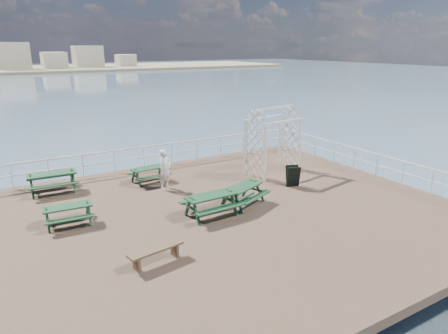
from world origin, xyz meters
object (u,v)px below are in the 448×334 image
picnic_table_a (68,211)px  picnic_table_e (243,191)px  picnic_table_d (211,201)px  person (165,170)px  trellis_arbor (273,144)px  picnic_table_b (52,178)px  flat_bench_near (156,252)px  picnic_table_c (149,171)px

picnic_table_a → picnic_table_e: bearing=-10.7°
picnic_table_d → person: size_ratio=1.11×
picnic_table_a → trellis_arbor: (9.52, 1.12, 0.92)m
picnic_table_b → picnic_table_e: (6.08, -5.20, -0.05)m
picnic_table_b → person: person is taller
picnic_table_b → flat_bench_near: (1.61, -7.59, -0.24)m
picnic_table_c → picnic_table_e: (2.15, -4.36, 0.05)m
picnic_table_e → picnic_table_a: bearing=142.7°
picnic_table_a → person: 4.54m
picnic_table_c → picnic_table_e: bearing=-70.2°
picnic_table_b → picnic_table_e: picnic_table_b is taller
picnic_table_b → picnic_table_d: 7.11m
picnic_table_b → picnic_table_d: bearing=-47.7°
picnic_table_a → trellis_arbor: size_ratio=0.52×
picnic_table_a → flat_bench_near: 4.26m
picnic_table_e → person: size_ratio=1.26×
picnic_table_e → trellis_arbor: bearing=14.7°
picnic_table_c → picnic_table_d: picnic_table_d is taller
picnic_table_c → person: bearing=-84.1°
trellis_arbor → person: 5.34m
picnic_table_e → picnic_table_b: bearing=116.3°
picnic_table_c → trellis_arbor: bearing=-23.5°
picnic_table_c → person: person is taller
picnic_table_b → picnic_table_e: 8.00m
picnic_table_d → trellis_arbor: (4.96, 2.94, 0.83)m
flat_bench_near → person: 6.15m
picnic_table_a → flat_bench_near: picnic_table_a is taller
picnic_table_c → picnic_table_a: bearing=-151.0°
flat_bench_near → picnic_table_c: bearing=61.6°
picnic_table_c → person: size_ratio=1.00×
trellis_arbor → picnic_table_e: bearing=-151.2°
picnic_table_b → trellis_arbor: bearing=-12.2°
picnic_table_b → picnic_table_c: picnic_table_b is taller
picnic_table_a → picnic_table_e: picnic_table_e is taller
picnic_table_b → picnic_table_e: size_ratio=0.91×
picnic_table_a → flat_bench_near: size_ratio=0.99×
picnic_table_a → picnic_table_e: (6.11, -1.54, 0.06)m
flat_bench_near → picnic_table_d: bearing=26.4°
picnic_table_a → picnic_table_c: picnic_table_c is taller
person → picnic_table_c: bearing=81.6°
picnic_table_b → picnic_table_c: bearing=-9.2°
picnic_table_b → picnic_table_c: size_ratio=1.15×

